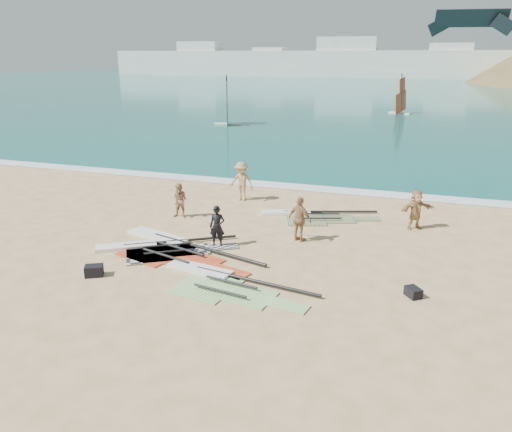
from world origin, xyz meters
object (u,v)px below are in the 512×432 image
(rig_grey, at_px, (155,248))
(rig_green, at_px, (220,282))
(gear_bag_near, at_px, (94,271))
(beachgoer_back, at_px, (300,219))
(gear_bag_far, at_px, (413,292))
(beachgoer_left, at_px, (180,201))
(rig_red, at_px, (173,248))
(beachgoer_mid, at_px, (241,181))
(person_wetsuit, at_px, (217,227))
(beachgoer_right, at_px, (416,209))
(rig_orange, at_px, (310,216))

(rig_grey, relative_size, rig_green, 0.94)
(rig_grey, height_order, gear_bag_near, gear_bag_near)
(beachgoer_back, bearing_deg, gear_bag_far, 162.28)
(gear_bag_near, relative_size, gear_bag_far, 1.16)
(beachgoer_left, bearing_deg, beachgoer_back, -14.55)
(gear_bag_near, bearing_deg, beachgoer_left, 91.29)
(rig_red, bearing_deg, rig_green, -20.91)
(rig_grey, height_order, beachgoer_mid, beachgoer_mid)
(rig_red, distance_m, person_wetsuit, 1.80)
(gear_bag_near, height_order, beachgoer_back, beachgoer_back)
(gear_bag_far, relative_size, beachgoer_right, 0.30)
(rig_grey, xyz_separation_m, beachgoer_left, (-0.85, 3.71, 0.71))
(rig_grey, height_order, beachgoer_back, beachgoer_back)
(rig_red, distance_m, beachgoer_right, 9.79)
(rig_grey, distance_m, beachgoer_mid, 7.16)
(gear_bag_far, height_order, beachgoer_left, beachgoer_left)
(rig_grey, height_order, rig_green, rig_green)
(rig_orange, bearing_deg, gear_bag_far, -73.45)
(rig_orange, bearing_deg, beachgoer_right, -20.78)
(beachgoer_left, bearing_deg, rig_green, -56.04)
(person_wetsuit, relative_size, beachgoer_back, 0.90)
(rig_grey, height_order, person_wetsuit, person_wetsuit)
(gear_bag_far, bearing_deg, rig_green, -170.42)
(person_wetsuit, bearing_deg, beachgoer_back, 19.12)
(rig_grey, relative_size, person_wetsuit, 3.25)
(rig_green, height_order, gear_bag_far, gear_bag_far)
(rig_grey, relative_size, beachgoer_back, 2.93)
(person_wetsuit, relative_size, beachgoer_mid, 0.81)
(rig_orange, relative_size, rig_red, 0.84)
(rig_green, height_order, beachgoer_back, beachgoer_back)
(rig_red, bearing_deg, person_wetsuit, 44.44)
(rig_grey, xyz_separation_m, rig_red, (0.57, 0.26, 0.00))
(gear_bag_near, xyz_separation_m, beachgoer_left, (-0.14, 6.33, 0.58))
(rig_green, xyz_separation_m, rig_orange, (1.13, 7.42, -0.00))
(beachgoer_right, bearing_deg, gear_bag_near, -174.62)
(rig_green, relative_size, beachgoer_mid, 2.81)
(rig_orange, bearing_deg, rig_grey, -147.17)
(rig_orange, distance_m, beachgoer_mid, 4.09)
(beachgoer_left, bearing_deg, gear_bag_near, -91.78)
(rig_green, relative_size, beachgoer_left, 3.54)
(rig_green, relative_size, rig_red, 0.85)
(rig_orange, xyz_separation_m, beachgoer_right, (4.39, -0.15, 0.77))
(person_wetsuit, xyz_separation_m, beachgoer_left, (-2.88, 2.67, -0.02))
(gear_bag_far, bearing_deg, beachgoer_left, 155.22)
(gear_bag_near, bearing_deg, rig_orange, 57.93)
(gear_bag_far, bearing_deg, rig_orange, 125.32)
(rig_grey, relative_size, gear_bag_near, 9.02)
(rig_green, relative_size, beachgoer_right, 3.28)
(rig_grey, relative_size, rig_red, 0.81)
(gear_bag_near, bearing_deg, beachgoer_back, 43.61)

